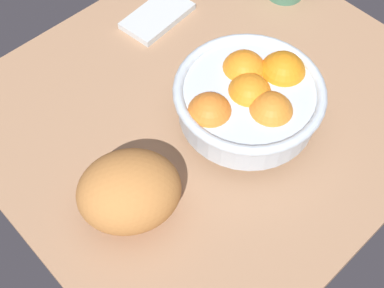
{
  "coord_description": "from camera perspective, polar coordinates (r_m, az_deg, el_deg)",
  "views": [
    {
      "loc": [
        38.25,
        36.04,
        66.71
      ],
      "look_at": [
        10.47,
        6.45,
        5.0
      ],
      "focal_mm": 47.29,
      "sensor_mm": 36.0,
      "label": 1
    }
  ],
  "objects": [
    {
      "name": "bread_loaf",
      "position": [
        0.7,
        -7.09,
        -5.29
      ],
      "size": [
        18.83,
        18.03,
        10.08
      ],
      "primitive_type": "ellipsoid",
      "rotation": [
        0.0,
        0.0,
        5.77
      ],
      "color": "#C47D3E",
      "rests_on": "ground"
    },
    {
      "name": "napkin_folded",
      "position": [
        0.98,
        -3.92,
        14.21
      ],
      "size": [
        14.17,
        8.98,
        1.27
      ],
      "primitive_type": "cube",
      "rotation": [
        0.0,
        0.0,
        0.11
      ],
      "color": "silver",
      "rests_on": "ground"
    },
    {
      "name": "ground_plane",
      "position": [
        0.86,
        2.15,
        4.22
      ],
      "size": [
        72.83,
        65.54,
        3.0
      ],
      "primitive_type": "cube",
      "color": "tan"
    },
    {
      "name": "fruit_bowl",
      "position": [
        0.78,
        6.5,
        5.21
      ],
      "size": [
        23.25,
        23.25,
        10.39
      ],
      "color": "silver",
      "rests_on": "ground"
    }
  ]
}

